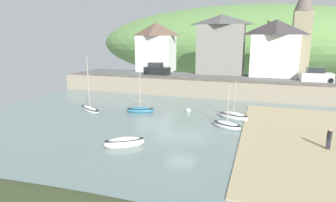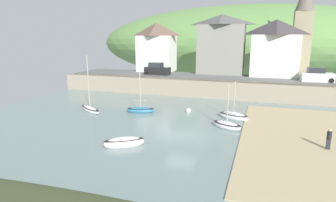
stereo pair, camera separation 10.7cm
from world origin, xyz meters
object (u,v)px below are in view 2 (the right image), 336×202
at_px(church_with_spire, 303,27).
at_px(motorboat_with_cabin, 140,110).
at_px(dinghy_open_wooden, 234,116).
at_px(mooring_buoy, 188,111).
at_px(sailboat_far_left, 227,125).
at_px(person_on_slipway, 329,138).
at_px(parked_car_by_wall, 317,76).
at_px(rowboat_small_beached, 90,109).
at_px(sailboat_nearest_shore, 124,143).
at_px(waterfront_building_centre, 221,44).
at_px(waterfront_building_right, 275,48).
at_px(parked_car_near_slipway, 157,70).
at_px(waterfront_building_left, 157,47).

distance_m(church_with_spire, motorboat_with_cabin, 31.16).
relative_size(dinghy_open_wooden, mooring_buoy, 7.16).
distance_m(church_with_spire, sailboat_far_left, 28.77).
bearing_deg(sailboat_far_left, mooring_buoy, 165.88).
height_order(sailboat_far_left, person_on_slipway, sailboat_far_left).
bearing_deg(parked_car_by_wall, rowboat_small_beached, -151.80).
relative_size(dinghy_open_wooden, person_on_slipway, 2.60).
distance_m(sailboat_nearest_shore, parked_car_by_wall, 30.00).
distance_m(rowboat_small_beached, sailboat_far_left, 15.92).
relative_size(church_with_spire, mooring_buoy, 24.82).
bearing_deg(waterfront_building_centre, waterfront_building_right, 0.00).
height_order(person_on_slipway, mooring_buoy, person_on_slipway).
distance_m(waterfront_building_centre, motorboat_with_cabin, 21.26).
height_order(church_with_spire, parked_car_near_slipway, church_with_spire).
bearing_deg(person_on_slipway, waterfront_building_right, 98.28).
relative_size(church_with_spire, parked_car_by_wall, 3.47).
height_order(rowboat_small_beached, parked_car_near_slipway, rowboat_small_beached).
relative_size(dinghy_open_wooden, parked_car_near_slipway, 0.99).
bearing_deg(parked_car_near_slipway, parked_car_by_wall, 5.21).
height_order(motorboat_with_cabin, sailboat_nearest_shore, motorboat_with_cabin).
height_order(motorboat_with_cabin, parked_car_by_wall, motorboat_with_cabin).
xyz_separation_m(waterfront_building_left, mooring_buoy, (10.48, -17.38, -6.54)).
bearing_deg(rowboat_small_beached, waterfront_building_centre, 91.93).
relative_size(sailboat_far_left, parked_car_near_slipway, 1.05).
distance_m(waterfront_building_left, dinghy_open_wooden, 25.01).
height_order(waterfront_building_left, motorboat_with_cabin, waterfront_building_left).
xyz_separation_m(waterfront_building_left, church_with_spire, (23.82, 4.00, 3.19)).
bearing_deg(waterfront_building_centre, dinghy_open_wooden, -77.06).
xyz_separation_m(waterfront_building_right, mooring_buoy, (-9.24, -17.38, -6.62)).
relative_size(sailboat_far_left, mooring_buoy, 7.61).
relative_size(waterfront_building_left, motorboat_with_cabin, 1.69).
bearing_deg(parked_car_by_wall, waterfront_building_right, 137.56).
xyz_separation_m(dinghy_open_wooden, motorboat_with_cabin, (-10.38, -0.70, -0.02)).
height_order(church_with_spire, parked_car_by_wall, church_with_spire).
distance_m(waterfront_building_centre, dinghy_open_wooden, 20.14).
bearing_deg(sailboat_far_left, sailboat_nearest_shore, -106.60).
bearing_deg(church_with_spire, waterfront_building_right, -135.72).
distance_m(dinghy_open_wooden, person_on_slipway, 10.05).
xyz_separation_m(rowboat_small_beached, mooring_buoy, (10.97, 3.14, -0.08)).
bearing_deg(person_on_slipway, sailboat_far_left, 158.69).
bearing_deg(motorboat_with_cabin, waterfront_building_right, 38.15).
bearing_deg(waterfront_building_right, church_with_spire, 44.28).
xyz_separation_m(sailboat_nearest_shore, parked_car_near_slipway, (-6.52, 24.54, 2.90)).
bearing_deg(sailboat_far_left, waterfront_building_right, 106.37).
relative_size(waterfront_building_right, parked_car_near_slipway, 2.04).
distance_m(waterfront_building_left, rowboat_small_beached, 21.52).
height_order(waterfront_building_right, motorboat_with_cabin, waterfront_building_right).
bearing_deg(rowboat_small_beached, parked_car_by_wall, 63.90).
xyz_separation_m(motorboat_with_cabin, mooring_buoy, (5.20, 1.73, -0.10)).
height_order(sailboat_nearest_shore, parked_car_by_wall, parked_car_by_wall).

